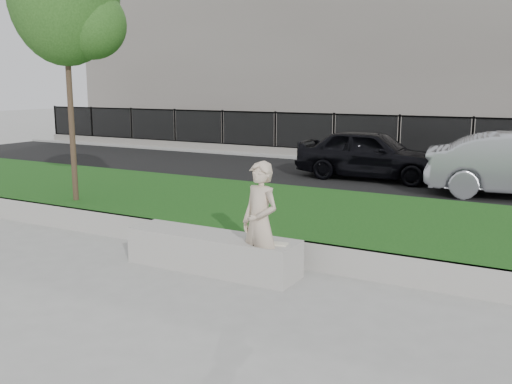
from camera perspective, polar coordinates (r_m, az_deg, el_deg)
The scene contains 11 objects.
ground at distance 7.72m, azimuth -5.81°, elevation -8.56°, with size 90.00×90.00×0.00m, color gray.
grass_bank at distance 10.17m, azimuth 3.86°, elevation -2.63°, with size 34.00×4.00×0.40m, color #0E360D.
grass_kerb at distance 8.49m, azimuth -1.81°, elevation -5.30°, with size 34.00×0.08×0.40m, color #9C9992.
street at distance 15.27m, azimuth 12.69°, elevation 0.94°, with size 34.00×7.00×0.04m, color black.
far_pavement at distance 19.58m, azimuth 16.45°, elevation 2.99°, with size 34.00×3.00×0.12m, color gray.
iron_fence at distance 18.55m, azimuth 15.84°, elevation 4.12°, with size 32.00×0.30×1.50m.
building_facade at distance 26.41m, azimuth 20.53°, elevation 15.39°, with size 34.00×10.00×10.00m, color slate.
stone_bench at distance 7.97m, azimuth -4.40°, elevation -5.97°, with size 2.50×0.63×0.51m, color #9C9992.
man at distance 7.29m, azimuth 0.41°, elevation -3.14°, with size 0.58×0.38×1.59m, color beige.
book at distance 7.35m, azimuth 2.39°, elevation -5.22°, with size 0.19×0.14×0.02m, color beige.
car_dark at distance 15.54m, azimuth 11.42°, elevation 3.74°, with size 1.59×3.95×1.35m, color black.
Camera 1 is at (4.19, -5.96, 2.54)m, focal length 40.00 mm.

